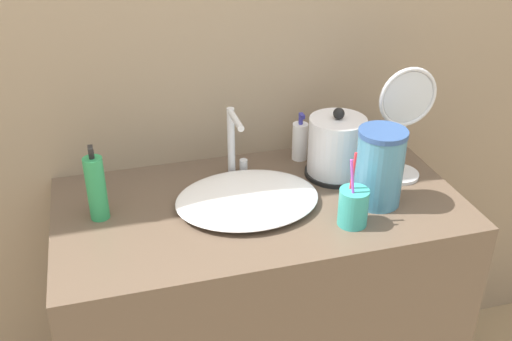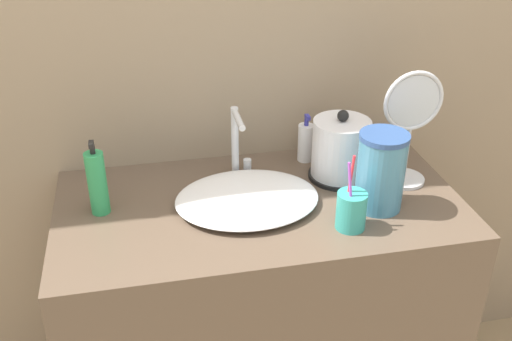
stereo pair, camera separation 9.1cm
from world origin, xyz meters
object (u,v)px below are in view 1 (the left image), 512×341
at_px(lotion_bottle, 96,188).
at_px(water_pitcher, 379,167).
at_px(electric_kettle, 336,149).
at_px(shampoo_bottle, 300,141).
at_px(faucet, 234,140).
at_px(toothbrush_cup, 353,207).
at_px(vanity_mirror, 405,118).

bearing_deg(lotion_bottle, water_pitcher, -9.54).
distance_m(electric_kettle, shampoo_bottle, 0.14).
relative_size(shampoo_bottle, water_pitcher, 0.71).
height_order(faucet, water_pitcher, water_pitcher).
xyz_separation_m(electric_kettle, lotion_bottle, (-0.68, -0.05, 0.01)).
xyz_separation_m(faucet, water_pitcher, (0.34, -0.25, -0.01)).
distance_m(faucet, electric_kettle, 0.30).
distance_m(toothbrush_cup, water_pitcher, 0.15).
bearing_deg(electric_kettle, lotion_bottle, -175.67).
bearing_deg(electric_kettle, shampoo_bottle, 118.67).
height_order(toothbrush_cup, water_pitcher, water_pitcher).
bearing_deg(toothbrush_cup, lotion_bottle, 161.84).
height_order(electric_kettle, toothbrush_cup, electric_kettle).
relative_size(toothbrush_cup, water_pitcher, 0.92).
relative_size(toothbrush_cup, shampoo_bottle, 1.30).
bearing_deg(lotion_bottle, toothbrush_cup, -18.16).
bearing_deg(water_pitcher, lotion_bottle, 170.46).
bearing_deg(vanity_mirror, electric_kettle, 161.91).
bearing_deg(shampoo_bottle, water_pitcher, -68.43).
bearing_deg(water_pitcher, vanity_mirror, 42.49).
xyz_separation_m(electric_kettle, vanity_mirror, (0.18, -0.06, 0.10)).
bearing_deg(water_pitcher, faucet, 143.84).
xyz_separation_m(shampoo_bottle, vanity_mirror, (0.24, -0.18, 0.12)).
distance_m(faucet, vanity_mirror, 0.49).
height_order(lotion_bottle, vanity_mirror, vanity_mirror).
distance_m(electric_kettle, toothbrush_cup, 0.26).
bearing_deg(electric_kettle, water_pitcher, -73.92).
bearing_deg(faucet, water_pitcher, -36.16).
distance_m(lotion_bottle, water_pitcher, 0.74).
height_order(electric_kettle, shampoo_bottle, electric_kettle).
bearing_deg(electric_kettle, vanity_mirror, -18.09).
bearing_deg(faucet, vanity_mirror, -15.66).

